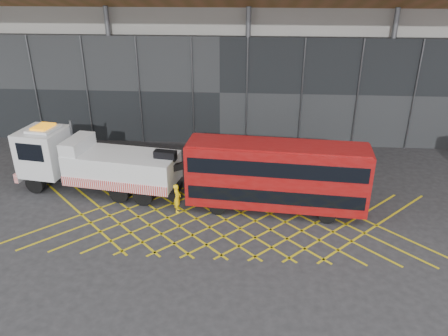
{
  "coord_description": "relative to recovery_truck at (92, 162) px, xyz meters",
  "views": [
    {
      "loc": [
        4.51,
        -20.21,
        12.42
      ],
      "look_at": [
        3.0,
        1.5,
        2.4
      ],
      "focal_mm": 35.0,
      "sensor_mm": 36.0,
      "label": 1
    }
  ],
  "objects": [
    {
      "name": "ground_plane",
      "position": [
        4.99,
        -2.98,
        -1.84
      ],
      "size": [
        120.0,
        120.0,
        0.0
      ],
      "primitive_type": "plane",
      "color": "#272629"
    },
    {
      "name": "road_markings",
      "position": [
        8.19,
        -2.98,
        -1.84
      ],
      "size": [
        23.16,
        7.16,
        0.01
      ],
      "color": "gold",
      "rests_on": "ground_plane"
    },
    {
      "name": "construction_building",
      "position": [
        6.91,
        15.41,
        7.13
      ],
      "size": [
        55.0,
        23.97,
        18.0
      ],
      "color": "gray",
      "rests_on": "ground_plane"
    },
    {
      "name": "recovery_truck",
      "position": [
        0.0,
        0.0,
        0.0
      ],
      "size": [
        11.51,
        4.2,
        3.99
      ],
      "rotation": [
        0.0,
        0.0,
        -0.15
      ],
      "color": "black",
      "rests_on": "ground_plane"
    },
    {
      "name": "bus_towed",
      "position": [
        10.84,
        -1.67,
        0.36
      ],
      "size": [
        9.9,
        3.09,
        3.96
      ],
      "rotation": [
        0.0,
        0.0,
        -0.08
      ],
      "color": "maroon",
      "rests_on": "ground_plane"
    },
    {
      "name": "worker",
      "position": [
        5.45,
        -2.22,
        -1.01
      ],
      "size": [
        0.4,
        0.61,
        1.66
      ],
      "primitive_type": "imported",
      "rotation": [
        0.0,
        0.0,
        1.58
      ],
      "color": "yellow",
      "rests_on": "ground_plane"
    }
  ]
}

